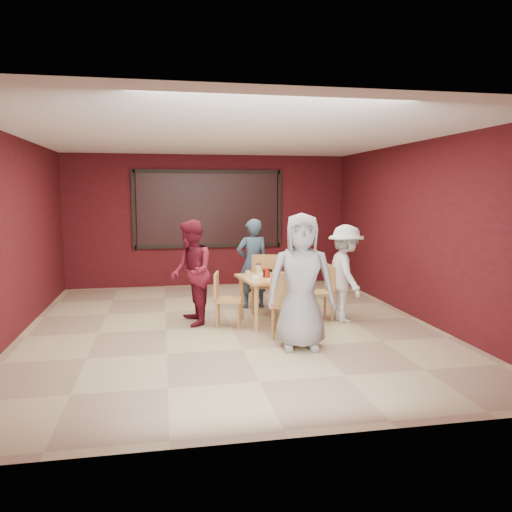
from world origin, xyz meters
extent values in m
plane|color=#C6B589|center=(0.00, 0.00, 0.00)|extent=(7.00, 7.00, 0.00)
cube|color=black|center=(0.00, 3.45, 1.65)|extent=(3.00, 0.02, 1.50)
cube|color=tan|center=(0.64, 0.10, 0.70)|extent=(1.04, 1.04, 0.04)
cylinder|color=tan|center=(0.23, 0.41, 0.34)|extent=(0.07, 0.07, 0.68)
cylinder|color=tan|center=(0.95, 0.51, 0.34)|extent=(0.07, 0.07, 0.68)
cylinder|color=tan|center=(0.33, -0.32, 0.34)|extent=(0.07, 0.07, 0.68)
cylinder|color=tan|center=(1.06, -0.21, 0.34)|extent=(0.07, 0.07, 0.68)
cylinder|color=white|center=(0.64, -0.19, 0.73)|extent=(0.23, 0.23, 0.01)
cone|color=gold|center=(0.64, -0.19, 0.74)|extent=(0.21, 0.21, 0.02)
cylinder|color=#F2E0C0|center=(0.77, -0.28, 0.79)|extent=(0.09, 0.09, 0.14)
cylinder|color=black|center=(0.77, -0.28, 0.87)|extent=(0.09, 0.09, 0.01)
cylinder|color=white|center=(0.64, 0.39, 0.73)|extent=(0.23, 0.23, 0.01)
cone|color=gold|center=(0.64, 0.39, 0.74)|extent=(0.21, 0.21, 0.02)
cylinder|color=#F2E0C0|center=(0.52, 0.47, 0.79)|extent=(0.09, 0.09, 0.14)
cylinder|color=black|center=(0.52, 0.47, 0.87)|extent=(0.09, 0.09, 0.01)
cylinder|color=white|center=(0.35, 0.10, 0.73)|extent=(0.23, 0.23, 0.01)
cone|color=gold|center=(0.35, 0.10, 0.74)|extent=(0.21, 0.21, 0.02)
cylinder|color=#F2E0C0|center=(0.26, -0.03, 0.79)|extent=(0.09, 0.09, 0.14)
cylinder|color=black|center=(0.26, -0.03, 0.87)|extent=(0.09, 0.09, 0.01)
cylinder|color=white|center=(0.93, 0.10, 0.73)|extent=(0.23, 0.23, 0.01)
cone|color=gold|center=(0.93, 0.10, 0.74)|extent=(0.21, 0.21, 0.02)
cylinder|color=#F2E0C0|center=(1.02, 0.22, 0.79)|extent=(0.09, 0.09, 0.14)
cylinder|color=black|center=(1.02, 0.22, 0.87)|extent=(0.09, 0.09, 0.01)
cylinder|color=silver|center=(0.72, 0.07, 0.77)|extent=(0.06, 0.06, 0.10)
cylinder|color=silver|center=(0.66, 0.02, 0.76)|extent=(0.05, 0.05, 0.08)
cylinder|color=#A41C0B|center=(0.56, 0.05, 0.79)|extent=(0.07, 0.07, 0.15)
cube|color=black|center=(0.58, 0.08, 0.78)|extent=(0.13, 0.07, 0.12)
cube|color=tan|center=(0.71, -0.63, 0.46)|extent=(0.56, 0.56, 0.04)
cylinder|color=tan|center=(0.93, -0.51, 0.22)|extent=(0.04, 0.04, 0.44)
cylinder|color=tan|center=(0.58, -0.41, 0.22)|extent=(0.04, 0.04, 0.44)
cylinder|color=tan|center=(0.83, -0.86, 0.22)|extent=(0.04, 0.04, 0.44)
cylinder|color=tan|center=(0.48, -0.75, 0.22)|extent=(0.04, 0.04, 0.44)
cube|color=tan|center=(0.65, -0.83, 0.72)|extent=(0.44, 0.16, 0.43)
cube|color=tan|center=(0.68, 0.76, 0.47)|extent=(0.56, 0.56, 0.04)
cylinder|color=tan|center=(0.45, 0.62, 0.23)|extent=(0.04, 0.04, 0.45)
cylinder|color=tan|center=(0.81, 0.53, 0.23)|extent=(0.04, 0.04, 0.45)
cylinder|color=tan|center=(0.54, 0.99, 0.23)|extent=(0.04, 0.04, 0.45)
cylinder|color=tan|center=(0.90, 0.89, 0.23)|extent=(0.04, 0.04, 0.45)
cube|color=tan|center=(0.73, 0.96, 0.74)|extent=(0.46, 0.15, 0.44)
cube|color=tan|center=(-0.03, 0.03, 0.40)|extent=(0.47, 0.47, 0.04)
cylinder|color=tan|center=(0.09, -0.16, 0.19)|extent=(0.03, 0.03, 0.38)
cylinder|color=tan|center=(0.16, 0.15, 0.19)|extent=(0.03, 0.03, 0.38)
cylinder|color=tan|center=(-0.22, -0.09, 0.19)|extent=(0.03, 0.03, 0.38)
cylinder|color=tan|center=(-0.15, 0.22, 0.19)|extent=(0.03, 0.03, 0.38)
cube|color=tan|center=(-0.20, 0.07, 0.63)|extent=(0.12, 0.39, 0.38)
cube|color=tan|center=(1.42, 0.16, 0.43)|extent=(0.42, 0.42, 0.04)
cylinder|color=tan|center=(1.25, 0.33, 0.20)|extent=(0.04, 0.04, 0.41)
cylinder|color=tan|center=(1.25, -0.01, 0.20)|extent=(0.04, 0.04, 0.41)
cylinder|color=tan|center=(1.59, 0.33, 0.20)|extent=(0.04, 0.04, 0.41)
cylinder|color=tan|center=(1.59, -0.01, 0.20)|extent=(0.04, 0.04, 0.41)
cube|color=tan|center=(1.61, 0.16, 0.67)|extent=(0.04, 0.42, 0.40)
imported|color=#959595|center=(0.75, -1.20, 0.88)|extent=(0.93, 0.68, 1.75)
imported|color=#314557|center=(0.55, 1.18, 0.78)|extent=(0.61, 0.44, 1.55)
imported|color=maroon|center=(-0.57, 0.24, 0.80)|extent=(0.67, 0.83, 1.60)
imported|color=silver|center=(1.80, -0.02, 0.76)|extent=(0.59, 0.99, 1.51)
camera|label=1|loc=(-0.98, -7.25, 2.00)|focal=35.00mm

